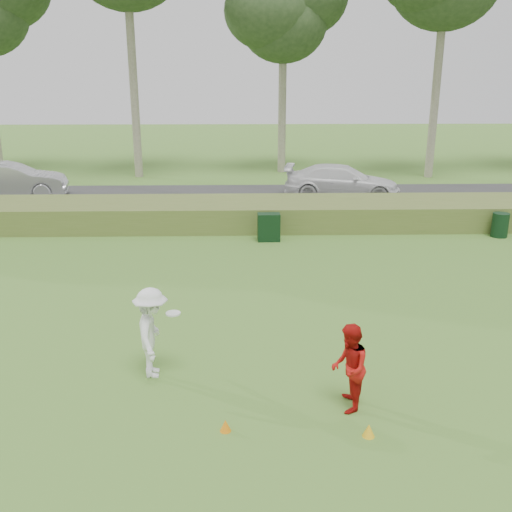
{
  "coord_description": "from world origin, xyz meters",
  "views": [
    {
      "loc": [
        -0.32,
        -8.62,
        5.27
      ],
      "look_at": [
        0.0,
        4.0,
        1.3
      ],
      "focal_mm": 40.0,
      "sensor_mm": 36.0,
      "label": 1
    }
  ],
  "objects_px": {
    "trash_bin": "(500,225)",
    "car_right": "(342,182)",
    "player_white": "(152,333)",
    "cone_orange": "(225,426)",
    "cone_yellow": "(369,430)",
    "car_mid": "(10,181)",
    "utility_cabinet": "(269,227)",
    "player_red": "(349,368)"
  },
  "relations": [
    {
      "from": "trash_bin",
      "to": "car_right",
      "type": "distance_m",
      "value": 7.8
    },
    {
      "from": "player_white",
      "to": "car_right",
      "type": "xyz_separation_m",
      "value": [
        6.14,
        15.75,
        -0.05
      ]
    },
    {
      "from": "player_white",
      "to": "car_right",
      "type": "relative_size",
      "value": 0.33
    },
    {
      "from": "cone_orange",
      "to": "cone_yellow",
      "type": "xyz_separation_m",
      "value": [
        2.2,
        -0.19,
        0.01
      ]
    },
    {
      "from": "car_mid",
      "to": "car_right",
      "type": "relative_size",
      "value": 0.95
    },
    {
      "from": "utility_cabinet",
      "to": "car_mid",
      "type": "bearing_deg",
      "value": 146.39
    },
    {
      "from": "player_white",
      "to": "player_red",
      "type": "height_order",
      "value": "player_white"
    },
    {
      "from": "player_white",
      "to": "player_red",
      "type": "distance_m",
      "value": 3.59
    },
    {
      "from": "cone_yellow",
      "to": "car_right",
      "type": "xyz_separation_m",
      "value": [
        2.57,
        17.75,
        0.7
      ]
    },
    {
      "from": "trash_bin",
      "to": "car_mid",
      "type": "distance_m",
      "value": 20.36
    },
    {
      "from": "utility_cabinet",
      "to": "player_red",
      "type": "bearing_deg",
      "value": -86.94
    },
    {
      "from": "car_mid",
      "to": "utility_cabinet",
      "type": "bearing_deg",
      "value": -133.47
    },
    {
      "from": "car_right",
      "to": "trash_bin",
      "type": "bearing_deg",
      "value": -136.04
    },
    {
      "from": "trash_bin",
      "to": "car_mid",
      "type": "bearing_deg",
      "value": 160.68
    },
    {
      "from": "trash_bin",
      "to": "car_mid",
      "type": "relative_size",
      "value": 0.17
    },
    {
      "from": "player_red",
      "to": "cone_yellow",
      "type": "height_order",
      "value": "player_red"
    },
    {
      "from": "player_white",
      "to": "player_red",
      "type": "xyz_separation_m",
      "value": [
        3.38,
        -1.21,
        -0.1
      ]
    },
    {
      "from": "player_white",
      "to": "trash_bin",
      "type": "xyz_separation_m",
      "value": [
        10.53,
        9.31,
        -0.43
      ]
    },
    {
      "from": "player_white",
      "to": "utility_cabinet",
      "type": "bearing_deg",
      "value": -19.46
    },
    {
      "from": "player_red",
      "to": "utility_cabinet",
      "type": "distance_m",
      "value": 10.27
    },
    {
      "from": "cone_yellow",
      "to": "utility_cabinet",
      "type": "relative_size",
      "value": 0.23
    },
    {
      "from": "player_white",
      "to": "car_mid",
      "type": "bearing_deg",
      "value": 24.7
    },
    {
      "from": "player_red",
      "to": "car_mid",
      "type": "height_order",
      "value": "car_mid"
    },
    {
      "from": "trash_bin",
      "to": "utility_cabinet",
      "type": "bearing_deg",
      "value": -177.92
    },
    {
      "from": "car_mid",
      "to": "player_red",
      "type": "bearing_deg",
      "value": -156.5
    },
    {
      "from": "cone_orange",
      "to": "car_mid",
      "type": "bearing_deg",
      "value": 119.37
    },
    {
      "from": "player_white",
      "to": "car_right",
      "type": "distance_m",
      "value": 16.9
    },
    {
      "from": "player_white",
      "to": "cone_orange",
      "type": "relative_size",
      "value": 8.68
    },
    {
      "from": "utility_cabinet",
      "to": "car_right",
      "type": "height_order",
      "value": "car_right"
    },
    {
      "from": "cone_yellow",
      "to": "car_mid",
      "type": "bearing_deg",
      "value": 124.16
    },
    {
      "from": "player_red",
      "to": "trash_bin",
      "type": "distance_m",
      "value": 12.73
    },
    {
      "from": "player_white",
      "to": "car_mid",
      "type": "relative_size",
      "value": 0.35
    },
    {
      "from": "player_red",
      "to": "car_right",
      "type": "bearing_deg",
      "value": 178.61
    },
    {
      "from": "cone_yellow",
      "to": "player_red",
      "type": "bearing_deg",
      "value": 103.46
    },
    {
      "from": "cone_yellow",
      "to": "trash_bin",
      "type": "distance_m",
      "value": 13.29
    },
    {
      "from": "cone_orange",
      "to": "car_mid",
      "type": "relative_size",
      "value": 0.04
    },
    {
      "from": "trash_bin",
      "to": "car_right",
      "type": "bearing_deg",
      "value": 124.3
    },
    {
      "from": "player_white",
      "to": "trash_bin",
      "type": "distance_m",
      "value": 14.06
    },
    {
      "from": "cone_orange",
      "to": "trash_bin",
      "type": "bearing_deg",
      "value": 50.52
    },
    {
      "from": "player_red",
      "to": "cone_yellow",
      "type": "relative_size",
      "value": 7.06
    },
    {
      "from": "trash_bin",
      "to": "player_red",
      "type": "bearing_deg",
      "value": -124.19
    },
    {
      "from": "cone_orange",
      "to": "car_right",
      "type": "distance_m",
      "value": 18.2
    }
  ]
}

